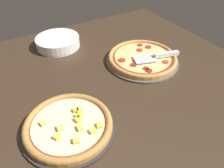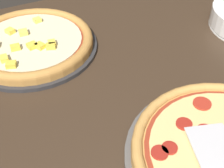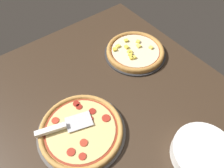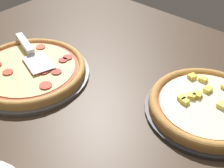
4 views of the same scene
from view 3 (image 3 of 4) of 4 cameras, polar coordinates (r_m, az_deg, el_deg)
ground_plane at (r=100.52cm, az=-2.15°, el=-7.39°), size 125.46×120.86×3.60cm
pizza_pan_front at (r=94.14cm, az=-7.94°, el=-12.29°), size 36.91×36.91×1.00cm
pizza_front at (r=92.49cm, az=-8.07°, el=-11.78°), size 34.70×34.70×2.68cm
pizza_pan_back at (r=122.04cm, az=6.04°, el=7.99°), size 33.52×33.52×1.00cm
pizza_back at (r=120.81cm, az=6.09°, el=8.60°), size 31.50×31.50×3.04cm
serving_spatula at (r=92.30cm, az=-13.90°, el=-11.03°), size 11.53×23.65×2.00cm
plate_stack at (r=93.88cm, az=22.72°, el=-16.42°), size 24.10×24.10×5.60cm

